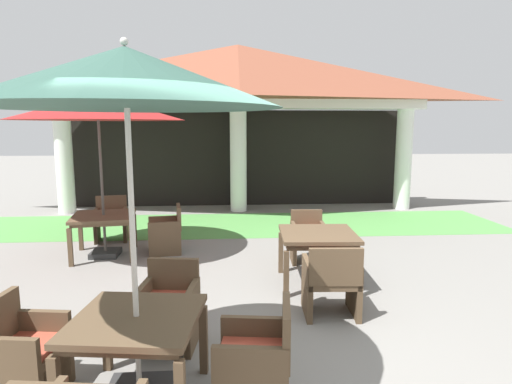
{
  "coord_description": "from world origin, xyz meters",
  "views": [
    {
      "loc": [
        -0.31,
        -3.58,
        2.24
      ],
      "look_at": [
        0.15,
        3.07,
        1.21
      ],
      "focal_mm": 30.25,
      "sensor_mm": 36.0,
      "label": 1
    }
  ],
  "objects_px": {
    "patio_chair_near_foreground_north": "(169,306)",
    "patio_chair_mid_left_east": "(167,231)",
    "patio_table_near_foreground": "(137,327)",
    "patio_table_mid_left": "(104,220)",
    "patio_chair_near_foreground_west": "(23,352)",
    "patio_chair_near_foreground_east": "(257,360)",
    "patio_umbrella_mid_left": "(98,109)",
    "patio_chair_mid_left_north": "(111,220)",
    "patio_umbrella_near_foreground": "(126,82)",
    "patio_chair_mid_right_south": "(331,281)",
    "patio_table_mid_right": "(318,239)",
    "patio_chair_mid_right_north": "(308,238)"
  },
  "relations": [
    {
      "from": "patio_chair_mid_left_east",
      "to": "patio_table_mid_right",
      "type": "xyz_separation_m",
      "value": [
        2.35,
        -1.72,
        0.27
      ]
    },
    {
      "from": "patio_umbrella_near_foreground",
      "to": "patio_table_mid_left",
      "type": "xyz_separation_m",
      "value": [
        -1.38,
        4.1,
        -1.91
      ]
    },
    {
      "from": "patio_chair_mid_left_east",
      "to": "patio_chair_mid_right_north",
      "type": "distance_m",
      "value": 2.5
    },
    {
      "from": "patio_chair_near_foreground_west",
      "to": "patio_chair_near_foreground_north",
      "type": "relative_size",
      "value": 1.02
    },
    {
      "from": "patio_chair_near_foreground_west",
      "to": "patio_umbrella_mid_left",
      "type": "bearing_deg",
      "value": -166.45
    },
    {
      "from": "patio_umbrella_mid_left",
      "to": "patio_table_near_foreground",
      "type": "bearing_deg",
      "value": -71.38
    },
    {
      "from": "patio_chair_near_foreground_east",
      "to": "patio_umbrella_mid_left",
      "type": "xyz_separation_m",
      "value": [
        -2.34,
        4.23,
        2.12
      ]
    },
    {
      "from": "patio_chair_mid_left_east",
      "to": "patio_chair_mid_right_south",
      "type": "bearing_deg",
      "value": -148.86
    },
    {
      "from": "patio_chair_near_foreground_east",
      "to": "patio_chair_mid_right_south",
      "type": "relative_size",
      "value": 0.98
    },
    {
      "from": "patio_umbrella_mid_left",
      "to": "patio_chair_mid_left_east",
      "type": "bearing_deg",
      "value": 8.57
    },
    {
      "from": "patio_table_near_foreground",
      "to": "patio_table_mid_left",
      "type": "xyz_separation_m",
      "value": [
        -1.38,
        4.1,
        -0.01
      ]
    },
    {
      "from": "patio_umbrella_mid_left",
      "to": "patio_chair_near_foreground_east",
      "type": "bearing_deg",
      "value": -61.06
    },
    {
      "from": "patio_chair_near_foreground_north",
      "to": "patio_chair_mid_right_south",
      "type": "relative_size",
      "value": 0.95
    },
    {
      "from": "patio_chair_near_foreground_east",
      "to": "patio_chair_mid_left_north",
      "type": "distance_m",
      "value": 5.82
    },
    {
      "from": "patio_chair_near_foreground_west",
      "to": "patio_chair_mid_left_north",
      "type": "distance_m",
      "value": 5.05
    },
    {
      "from": "patio_umbrella_mid_left",
      "to": "patio_chair_mid_right_south",
      "type": "distance_m",
      "value": 4.72
    },
    {
      "from": "patio_table_mid_right",
      "to": "patio_chair_mid_right_south",
      "type": "height_order",
      "value": "patio_chair_mid_right_south"
    },
    {
      "from": "patio_umbrella_near_foreground",
      "to": "patio_chair_near_foreground_west",
      "type": "bearing_deg",
      "value": 172.6
    },
    {
      "from": "patio_table_mid_left",
      "to": "patio_chair_mid_left_north",
      "type": "distance_m",
      "value": 1.07
    },
    {
      "from": "patio_table_mid_right",
      "to": "patio_chair_near_foreground_north",
      "type": "bearing_deg",
      "value": -139.83
    },
    {
      "from": "patio_umbrella_near_foreground",
      "to": "patio_chair_mid_left_east",
      "type": "xyz_separation_m",
      "value": [
        -0.35,
        4.26,
        -2.17
      ]
    },
    {
      "from": "patio_chair_near_foreground_east",
      "to": "patio_table_mid_left",
      "type": "relative_size",
      "value": 0.75
    },
    {
      "from": "patio_chair_mid_left_east",
      "to": "patio_chair_mid_right_south",
      "type": "xyz_separation_m",
      "value": [
        2.29,
        -2.76,
        0.03
      ]
    },
    {
      "from": "patio_umbrella_near_foreground",
      "to": "patio_chair_near_foreground_east",
      "type": "xyz_separation_m",
      "value": [
        0.96,
        -0.12,
        -2.16
      ]
    },
    {
      "from": "patio_chair_mid_left_east",
      "to": "patio_table_near_foreground",
      "type": "bearing_deg",
      "value": 176.06
    },
    {
      "from": "patio_chair_near_foreground_west",
      "to": "patio_umbrella_mid_left",
      "type": "xyz_separation_m",
      "value": [
        -0.43,
        3.98,
        2.12
      ]
    },
    {
      "from": "patio_umbrella_mid_left",
      "to": "patio_chair_near_foreground_north",
      "type": "bearing_deg",
      "value": -64.47
    },
    {
      "from": "patio_umbrella_near_foreground",
      "to": "patio_chair_near_foreground_north",
      "type": "height_order",
      "value": "patio_umbrella_near_foreground"
    },
    {
      "from": "patio_chair_near_foreground_east",
      "to": "patio_chair_mid_right_north",
      "type": "height_order",
      "value": "patio_chair_near_foreground_east"
    },
    {
      "from": "patio_chair_mid_left_north",
      "to": "patio_chair_mid_left_east",
      "type": "relative_size",
      "value": 1.03
    },
    {
      "from": "patio_chair_near_foreground_north",
      "to": "patio_table_mid_right",
      "type": "bearing_deg",
      "value": -132.43
    },
    {
      "from": "patio_umbrella_mid_left",
      "to": "patio_chair_mid_left_north",
      "type": "height_order",
      "value": "patio_umbrella_mid_left"
    },
    {
      "from": "patio_chair_near_foreground_east",
      "to": "patio_table_mid_left",
      "type": "xyz_separation_m",
      "value": [
        -2.34,
        4.23,
        0.24
      ]
    },
    {
      "from": "patio_chair_near_foreground_west",
      "to": "patio_chair_mid_left_east",
      "type": "distance_m",
      "value": 4.18
    },
    {
      "from": "patio_chair_mid_right_north",
      "to": "patio_chair_near_foreground_west",
      "type": "bearing_deg",
      "value": 51.9
    },
    {
      "from": "patio_table_near_foreground",
      "to": "patio_table_mid_right",
      "type": "bearing_deg",
      "value": 51.71
    },
    {
      "from": "patio_chair_mid_right_north",
      "to": "patio_umbrella_mid_left",
      "type": "bearing_deg",
      "value": -5.73
    },
    {
      "from": "patio_chair_near_foreground_east",
      "to": "patio_chair_mid_right_south",
      "type": "height_order",
      "value": "patio_chair_mid_right_south"
    },
    {
      "from": "patio_chair_near_foreground_west",
      "to": "patio_table_mid_right",
      "type": "distance_m",
      "value": 3.83
    },
    {
      "from": "patio_chair_near_foreground_north",
      "to": "patio_table_mid_left",
      "type": "relative_size",
      "value": 0.73
    },
    {
      "from": "patio_umbrella_mid_left",
      "to": "patio_chair_mid_left_north",
      "type": "distance_m",
      "value": 2.35
    },
    {
      "from": "patio_chair_near_foreground_north",
      "to": "patio_chair_mid_left_east",
      "type": "distance_m",
      "value": 3.34
    },
    {
      "from": "patio_chair_near_foreground_east",
      "to": "patio_chair_mid_left_north",
      "type": "xyz_separation_m",
      "value": [
        -2.49,
        5.26,
        0.02
      ]
    },
    {
      "from": "patio_umbrella_near_foreground",
      "to": "patio_chair_mid_right_south",
      "type": "height_order",
      "value": "patio_umbrella_near_foreground"
    },
    {
      "from": "patio_chair_near_foreground_east",
      "to": "patio_chair_near_foreground_west",
      "type": "bearing_deg",
      "value": 90.0
    },
    {
      "from": "patio_table_near_foreground",
      "to": "patio_chair_near_foreground_north",
      "type": "relative_size",
      "value": 1.28
    },
    {
      "from": "patio_table_near_foreground",
      "to": "patio_table_mid_left",
      "type": "height_order",
      "value": "patio_table_near_foreground"
    },
    {
      "from": "patio_chair_near_foreground_west",
      "to": "patio_chair_mid_right_south",
      "type": "xyz_separation_m",
      "value": [
        2.9,
        1.37,
        0.02
      ]
    },
    {
      "from": "patio_table_mid_left",
      "to": "patio_umbrella_mid_left",
      "type": "distance_m",
      "value": 1.88
    },
    {
      "from": "patio_chair_mid_right_south",
      "to": "patio_chair_near_foreground_east",
      "type": "bearing_deg",
      "value": -118.46
    }
  ]
}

